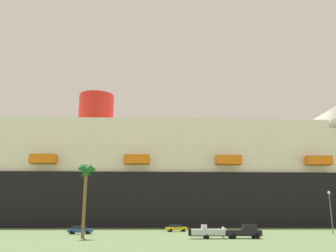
% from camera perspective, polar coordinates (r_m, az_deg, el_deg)
% --- Properties ---
extents(ground_plane, '(600.00, 600.00, 0.00)m').
position_cam_1_polar(ground_plane, '(97.67, 2.78, -16.09)').
color(ground_plane, '#567042').
extents(cruise_ship, '(247.74, 55.49, 54.33)m').
position_cam_1_polar(cruise_ship, '(130.76, 2.34, -9.11)').
color(cruise_ship, black).
rests_on(cruise_ship, ground_plane).
extents(pickup_truck, '(5.69, 2.50, 2.20)m').
position_cam_1_polar(pickup_truck, '(60.50, 12.02, -16.05)').
color(pickup_truck, black).
rests_on(pickup_truck, ground_plane).
extents(small_boat_on_trailer, '(7.38, 2.20, 2.15)m').
position_cam_1_polar(small_boat_on_trailer, '(59.27, 6.93, -16.37)').
color(small_boat_on_trailer, '#595960').
rests_on(small_boat_on_trailer, ground_plane).
extents(palm_tree, '(3.01, 2.99, 11.88)m').
position_cam_1_polar(palm_tree, '(62.81, -12.89, -8.23)').
color(palm_tree, brown).
rests_on(palm_tree, ground_plane).
extents(street_lamp, '(0.56, 0.56, 8.45)m').
position_cam_1_polar(street_lamp, '(82.57, 24.31, -11.47)').
color(street_lamp, slate).
rests_on(street_lamp, ground_plane).
extents(parked_car_yellow_taxi, '(4.89, 2.53, 1.58)m').
position_cam_1_polar(parked_car_yellow_taxi, '(85.17, 1.28, -15.84)').
color(parked_car_yellow_taxi, yellow).
rests_on(parked_car_yellow_taxi, ground_plane).
extents(parked_car_blue_suv, '(4.88, 2.54, 1.58)m').
position_cam_1_polar(parked_car_blue_suv, '(75.88, -13.73, -15.67)').
color(parked_car_blue_suv, '#264C99').
rests_on(parked_car_blue_suv, ground_plane).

